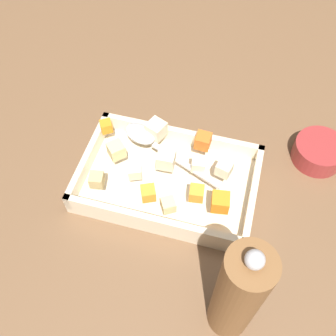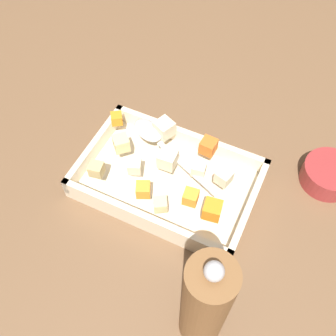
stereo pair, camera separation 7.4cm
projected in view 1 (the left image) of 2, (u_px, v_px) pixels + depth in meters
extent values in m
plane|color=brown|center=(164.00, 187.00, 0.79)|extent=(4.00, 4.00, 0.00)
cube|color=beige|center=(168.00, 183.00, 0.78)|extent=(0.34, 0.22, 0.01)
cube|color=beige|center=(153.00, 222.00, 0.71)|extent=(0.34, 0.01, 0.04)
cube|color=beige|center=(181.00, 136.00, 0.82)|extent=(0.34, 0.01, 0.04)
cube|color=beige|center=(89.00, 158.00, 0.79)|extent=(0.01, 0.22, 0.04)
cube|color=beige|center=(252.00, 195.00, 0.74)|extent=(0.01, 0.22, 0.04)
cube|color=orange|center=(148.00, 193.00, 0.71)|extent=(0.03, 0.03, 0.03)
cube|color=orange|center=(220.00, 202.00, 0.69)|extent=(0.04, 0.04, 0.03)
cube|color=orange|center=(203.00, 141.00, 0.77)|extent=(0.03, 0.03, 0.03)
cube|color=orange|center=(197.00, 193.00, 0.71)|extent=(0.03, 0.03, 0.03)
cube|color=orange|center=(106.00, 126.00, 0.80)|extent=(0.03, 0.03, 0.02)
cube|color=beige|center=(224.00, 168.00, 0.74)|extent=(0.03, 0.03, 0.03)
cube|color=tan|center=(97.00, 180.00, 0.72)|extent=(0.03, 0.03, 0.03)
cube|color=beige|center=(169.00, 160.00, 0.74)|extent=(0.03, 0.03, 0.03)
cube|color=#E0CC89|center=(116.00, 150.00, 0.76)|extent=(0.04, 0.04, 0.03)
cube|color=beige|center=(156.00, 129.00, 0.78)|extent=(0.04, 0.04, 0.03)
cube|color=beige|center=(198.00, 164.00, 0.74)|extent=(0.03, 0.03, 0.03)
cube|color=beige|center=(135.00, 171.00, 0.73)|extent=(0.03, 0.03, 0.02)
cube|color=#E0CC89|center=(168.00, 205.00, 0.69)|extent=(0.03, 0.03, 0.02)
ellipsoid|color=silver|center=(140.00, 134.00, 0.79)|extent=(0.08, 0.07, 0.02)
cube|color=silver|center=(186.00, 165.00, 0.75)|extent=(0.15, 0.07, 0.01)
cylinder|color=brown|center=(238.00, 295.00, 0.55)|extent=(0.07, 0.07, 0.24)
sphere|color=#B7B7BC|center=(255.00, 260.00, 0.44)|extent=(0.02, 0.02, 0.02)
cylinder|color=maroon|center=(319.00, 152.00, 0.81)|extent=(0.10, 0.10, 0.04)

